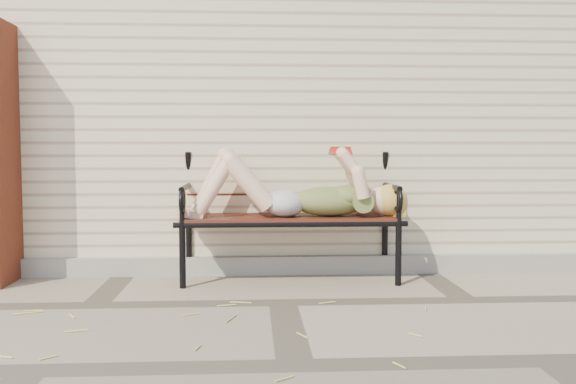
{
  "coord_description": "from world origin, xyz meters",
  "views": [
    {
      "loc": [
        -0.21,
        -4.25,
        1.05
      ],
      "look_at": [
        0.06,
        0.51,
        0.71
      ],
      "focal_mm": 40.0,
      "sensor_mm": 36.0,
      "label": 1
    }
  ],
  "objects": [
    {
      "name": "reading_woman",
      "position": [
        0.1,
        0.7,
        0.71
      ],
      "size": [
        1.74,
        0.39,
        0.55
      ],
      "color": "#092C40",
      "rests_on": "ground"
    },
    {
      "name": "straw_scatter",
      "position": [
        -0.46,
        -0.95,
        0.01
      ],
      "size": [
        2.7,
        1.72,
        0.01
      ],
      "color": "#CDC664",
      "rests_on": "ground"
    },
    {
      "name": "house_wall",
      "position": [
        0.0,
        3.0,
        1.5
      ],
      "size": [
        8.0,
        4.0,
        3.0
      ],
      "primitive_type": "cube",
      "color": "beige",
      "rests_on": "ground"
    },
    {
      "name": "garden_bench",
      "position": [
        0.09,
        0.85,
        0.67
      ],
      "size": [
        1.84,
        0.73,
        1.19
      ],
      "color": "black",
      "rests_on": "ground"
    },
    {
      "name": "foundation_strip",
      "position": [
        0.0,
        0.97,
        0.07
      ],
      "size": [
        8.0,
        0.1,
        0.15
      ],
      "primitive_type": "cube",
      "color": "gray",
      "rests_on": "ground"
    },
    {
      "name": "ground",
      "position": [
        0.0,
        0.0,
        0.0
      ],
      "size": [
        80.0,
        80.0,
        0.0
      ],
      "primitive_type": "plane",
      "color": "gray",
      "rests_on": "ground"
    }
  ]
}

